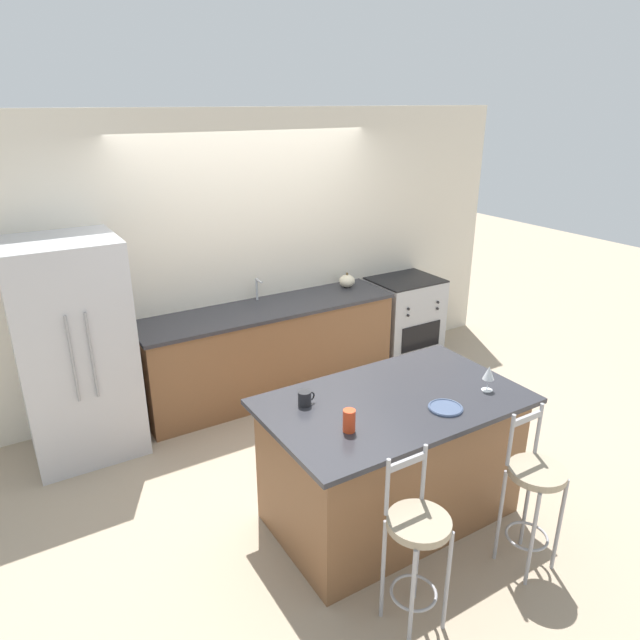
# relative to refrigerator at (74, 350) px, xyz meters

# --- Properties ---
(ground_plane) EXTENTS (18.00, 18.00, 0.00)m
(ground_plane) POSITION_rel_refrigerator_xyz_m (1.75, -0.30, -0.90)
(ground_plane) COLOR tan
(wall_back) EXTENTS (6.00, 0.07, 2.70)m
(wall_back) POSITION_rel_refrigerator_xyz_m (1.75, 0.41, 0.45)
(wall_back) COLOR beige
(wall_back) RESTS_ON ground_plane
(back_counter) EXTENTS (2.54, 0.69, 0.91)m
(back_counter) POSITION_rel_refrigerator_xyz_m (1.75, 0.08, -0.44)
(back_counter) COLOR brown
(back_counter) RESTS_ON ground_plane
(sink_faucet) EXTENTS (0.02, 0.13, 0.22)m
(sink_faucet) POSITION_rel_refrigerator_xyz_m (1.75, 0.28, 0.15)
(sink_faucet) COLOR #ADAFB5
(sink_faucet) RESTS_ON back_counter
(kitchen_island) EXTENTS (1.73, 1.04, 0.93)m
(kitchen_island) POSITION_rel_refrigerator_xyz_m (1.65, -2.00, -0.43)
(kitchen_island) COLOR brown
(kitchen_island) RESTS_ON ground_plane
(refrigerator) EXTENTS (0.84, 0.80, 1.80)m
(refrigerator) POSITION_rel_refrigerator_xyz_m (0.00, 0.00, 0.00)
(refrigerator) COLOR #BCBCC1
(refrigerator) RESTS_ON ground_plane
(oven_range) EXTENTS (0.73, 0.63, 0.92)m
(oven_range) POSITION_rel_refrigerator_xyz_m (3.44, 0.08, -0.44)
(oven_range) COLOR #ADAFB5
(oven_range) RESTS_ON ground_plane
(bar_stool_near) EXTENTS (0.34, 0.34, 1.06)m
(bar_stool_near) POSITION_rel_refrigerator_xyz_m (1.20, -2.78, -0.32)
(bar_stool_near) COLOR #99999E
(bar_stool_near) RESTS_ON ground_plane
(bar_stool_far) EXTENTS (0.34, 0.34, 1.06)m
(bar_stool_far) POSITION_rel_refrigerator_xyz_m (2.09, -2.80, -0.32)
(bar_stool_far) COLOR #99999E
(bar_stool_far) RESTS_ON ground_plane
(dinner_plate) EXTENTS (0.22, 0.22, 0.02)m
(dinner_plate) POSITION_rel_refrigerator_xyz_m (1.85, -2.27, 0.04)
(dinner_plate) COLOR #425170
(dinner_plate) RESTS_ON kitchen_island
(wine_glass) EXTENTS (0.08, 0.08, 0.18)m
(wine_glass) POSITION_rel_refrigerator_xyz_m (2.26, -2.23, 0.15)
(wine_glass) COLOR white
(wine_glass) RESTS_ON kitchen_island
(coffee_mug) EXTENTS (0.12, 0.09, 0.10)m
(coffee_mug) POSITION_rel_refrigerator_xyz_m (1.11, -1.76, 0.08)
(coffee_mug) COLOR #232326
(coffee_mug) RESTS_ON kitchen_island
(tumbler_cup) EXTENTS (0.07, 0.07, 0.14)m
(tumbler_cup) POSITION_rel_refrigerator_xyz_m (1.18, -2.16, 0.10)
(tumbler_cup) COLOR red
(tumbler_cup) RESTS_ON kitchen_island
(pumpkin_decoration) EXTENTS (0.17, 0.17, 0.15)m
(pumpkin_decoration) POSITION_rel_refrigerator_xyz_m (2.74, 0.19, 0.08)
(pumpkin_decoration) COLOR beige
(pumpkin_decoration) RESTS_ON back_counter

